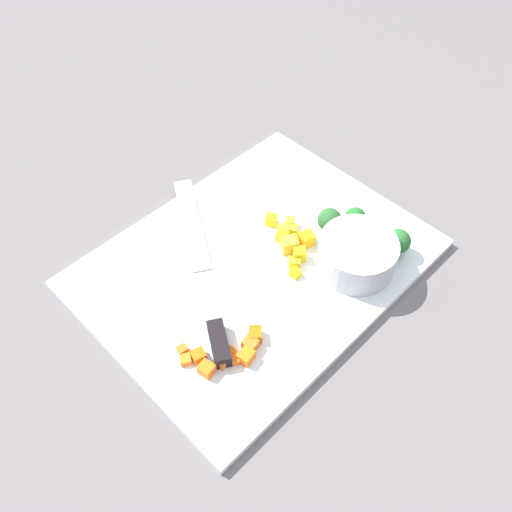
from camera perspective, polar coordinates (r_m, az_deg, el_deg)
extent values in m
plane|color=slate|center=(0.74, 0.00, -1.08)|extent=(4.00, 4.00, 0.00)
cube|color=white|center=(0.73, 0.00, -0.79)|extent=(0.45, 0.35, 0.01)
cylinder|color=#B7B5BC|center=(0.71, 10.83, 0.15)|extent=(0.11, 0.11, 0.05)
cube|color=silver|center=(0.77, -6.96, 3.56)|extent=(0.12, 0.17, 0.00)
cube|color=black|center=(0.64, -4.01, -9.37)|extent=(0.05, 0.06, 0.02)
cube|color=orange|center=(0.64, -1.08, -10.77)|extent=(0.02, 0.02, 0.01)
cube|color=orange|center=(0.64, -2.77, -10.27)|extent=(0.01, 0.01, 0.01)
cube|color=orange|center=(0.64, -0.62, -9.51)|extent=(0.02, 0.02, 0.01)
cube|color=orange|center=(0.65, -0.08, -8.46)|extent=(0.02, 0.02, 0.01)
cube|color=orange|center=(0.64, -3.67, -11.28)|extent=(0.02, 0.02, 0.01)
cube|color=orange|center=(0.65, -7.93, -9.99)|extent=(0.01, 0.01, 0.01)
cube|color=orange|center=(0.64, -2.30, -11.16)|extent=(0.02, 0.02, 0.01)
cube|color=orange|center=(0.64, -7.62, -11.03)|extent=(0.02, 0.02, 0.01)
cube|color=orange|center=(0.63, -5.36, -12.06)|extent=(0.02, 0.02, 0.01)
cube|color=orange|center=(0.64, -6.23, -10.63)|extent=(0.02, 0.02, 0.01)
cube|color=yellow|center=(0.72, 4.16, -0.71)|extent=(0.02, 0.02, 0.01)
cube|color=yellow|center=(0.77, 1.66, 3.92)|extent=(0.02, 0.02, 0.01)
cube|color=yellow|center=(0.75, 3.02, 2.79)|extent=(0.02, 0.02, 0.01)
cube|color=yellow|center=(0.73, 3.62, 1.23)|extent=(0.03, 0.03, 0.02)
cube|color=yellow|center=(0.72, 4.68, 0.20)|extent=(0.02, 0.02, 0.02)
cube|color=yellow|center=(0.75, 4.06, 2.75)|extent=(0.02, 0.02, 0.01)
cube|color=yellow|center=(0.74, 5.47, 1.84)|extent=(0.02, 0.02, 0.02)
cube|color=yellow|center=(0.71, 4.26, -1.88)|extent=(0.01, 0.01, 0.01)
cube|color=yellow|center=(0.74, 3.10, 1.91)|extent=(0.02, 0.02, 0.01)
cube|color=yellow|center=(0.76, 3.68, 3.63)|extent=(0.02, 0.02, 0.01)
cylinder|color=#85B662|center=(0.78, 10.51, 3.40)|extent=(0.01, 0.01, 0.01)
sphere|color=#216C28|center=(0.77, 10.66, 4.09)|extent=(0.03, 0.03, 0.03)
cylinder|color=#84B465|center=(0.76, 14.85, 0.75)|extent=(0.01, 0.01, 0.01)
sphere|color=#2A6E2C|center=(0.74, 15.10, 1.54)|extent=(0.03, 0.03, 0.03)
cylinder|color=#89B86C|center=(0.77, 7.82, 3.14)|extent=(0.01, 0.01, 0.01)
sphere|color=#29652C|center=(0.76, 7.94, 3.89)|extent=(0.03, 0.03, 0.03)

